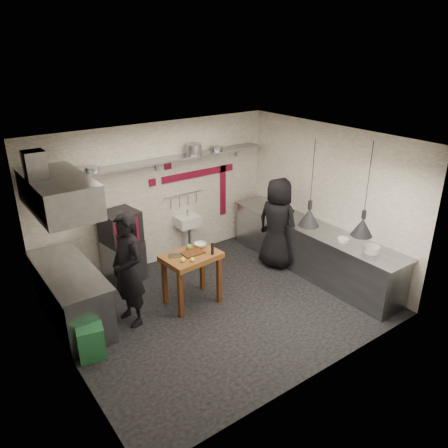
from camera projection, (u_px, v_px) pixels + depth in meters
floor at (221, 306)px, 7.43m from camera, size 5.00×5.00×0.00m
ceiling at (220, 142)px, 6.34m from camera, size 5.00×5.00×0.00m
wall_back at (158, 195)px, 8.45m from camera, size 5.00×0.04×2.80m
wall_front at (320, 286)px, 5.32m from camera, size 5.00×0.04×2.80m
wall_left at (60, 277)px, 5.53m from camera, size 0.04×4.20×2.80m
wall_right at (328, 199)px, 8.24m from camera, size 0.04×4.20×2.80m
red_band_horiz at (199, 173)px, 8.84m from camera, size 1.70×0.02×0.14m
red_band_vert at (223, 190)px, 9.35m from camera, size 0.14×0.02×1.10m
red_tile_a at (168, 166)px, 8.36m from camera, size 0.14×0.02×0.14m
red_tile_b at (152, 183)px, 8.27m from camera, size 0.14×0.02×0.14m
back_shelf at (160, 161)px, 8.04m from camera, size 4.60×0.34×0.04m
shelf_bracket_left at (53, 182)px, 7.16m from camera, size 0.04×0.06×0.24m
shelf_bracket_mid at (156, 164)px, 8.19m from camera, size 0.04×0.06×0.24m
shelf_bracket_right at (237, 151)px, 9.22m from camera, size 0.04×0.06×0.24m
pan_far_left at (77, 171)px, 7.18m from camera, size 0.35×0.35×0.09m
pan_mid_left at (92, 169)px, 7.33m from camera, size 0.26×0.26×0.07m
stock_pot at (194, 149)px, 8.39m from camera, size 0.36×0.36×0.20m
pan_right at (217, 148)px, 8.71m from camera, size 0.24×0.24×0.08m
oven_stand at (124, 260)px, 8.12m from camera, size 0.71×0.66×0.80m
combi_oven at (120, 227)px, 7.80m from camera, size 0.68×0.65×0.58m
oven_door at (127, 232)px, 7.60m from camera, size 0.48×0.10×0.46m
oven_glass at (127, 233)px, 7.56m from camera, size 0.37×0.07×0.34m
hand_sink at (188, 221)px, 8.86m from camera, size 0.46×0.34×0.22m
sink_tap at (187, 213)px, 8.79m from camera, size 0.03×0.03×0.14m
sink_drain at (189, 242)px, 9.00m from camera, size 0.06×0.06×0.66m
utensil_rail at (183, 194)px, 8.75m from camera, size 0.90×0.02×0.02m
counter_right at (311, 249)px, 8.42m from camera, size 0.70×3.80×0.90m
counter_right_top at (313, 227)px, 8.24m from camera, size 0.76×3.90×0.03m
plate_stack at (371, 249)px, 7.21m from camera, size 0.31×0.31×0.11m
small_bowl_right at (344, 240)px, 7.62m from camera, size 0.22×0.22×0.05m
counter_left at (71, 296)px, 6.87m from camera, size 0.70×1.90×0.90m
counter_left_top at (67, 270)px, 6.69m from camera, size 0.76×2.00×0.03m
extractor_hood at (58, 193)px, 6.24m from camera, size 0.78×1.60×0.50m
hood_duct at (36, 169)px, 5.95m from camera, size 0.28×0.28×0.50m
green_bin at (91, 341)px, 6.16m from camera, size 0.44×0.44×0.50m
prep_table at (192, 279)px, 7.36m from camera, size 0.98×0.72×0.92m
cutting_board at (193, 253)px, 7.21m from camera, size 0.36×0.26×0.02m
pepper_mill at (212, 249)px, 7.14m from camera, size 0.05×0.05×0.20m
lemon_a at (183, 260)px, 6.91m from camera, size 0.08×0.08×0.08m
lemon_b at (192, 260)px, 6.92m from camera, size 0.08×0.08×0.07m
veg_ball at (189, 247)px, 7.32m from camera, size 0.13×0.13×0.10m
steel_tray at (175, 256)px, 7.10m from camera, size 0.22×0.19×0.03m
bowl at (200, 245)px, 7.43m from camera, size 0.26×0.26×0.07m
heat_lamp_near at (312, 184)px, 6.82m from camera, size 0.39×0.39×1.41m
heat_lamp_far at (367, 190)px, 6.72m from camera, size 0.36×0.36×1.53m
chef_left at (128, 270)px, 6.67m from camera, size 0.54×0.74×1.85m
chef_right at (278, 223)px, 8.44m from camera, size 0.77×1.00×1.81m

